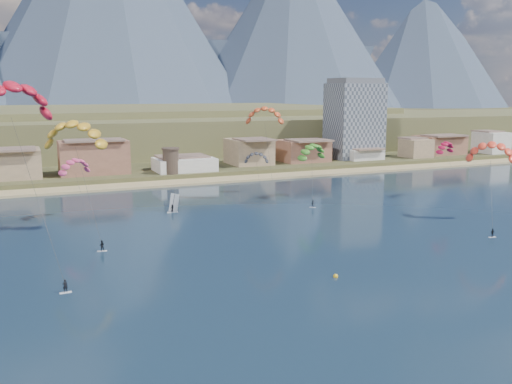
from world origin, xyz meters
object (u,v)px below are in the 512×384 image
at_px(apartment_tower, 354,119).
at_px(windsurfer, 173,207).
at_px(kitesurfer_red, 9,95).
at_px(kitesurfer_orange, 491,149).
at_px(buoy, 336,276).
at_px(kitesurfer_yellow, 74,131).
at_px(kitesurfer_green, 312,150).
at_px(watchtower, 171,161).

bearing_deg(apartment_tower, windsurfer, -145.76).
xyz_separation_m(kitesurfer_red, kitesurfer_orange, (97.33, -0.86, -11.94)).
relative_size(apartment_tower, buoy, 41.29).
height_order(kitesurfer_red, windsurfer, kitesurfer_red).
xyz_separation_m(kitesurfer_yellow, kitesurfer_green, (61.74, 13.03, -7.62)).
relative_size(kitesurfer_orange, windsurfer, 4.93).
height_order(kitesurfer_yellow, buoy, kitesurfer_yellow).
bearing_deg(kitesurfer_orange, windsurfer, 151.15).
height_order(kitesurfer_yellow, kitesurfer_green, kitesurfer_yellow).
height_order(kitesurfer_green, buoy, kitesurfer_green).
height_order(kitesurfer_red, kitesurfer_green, kitesurfer_red).
xyz_separation_m(kitesurfer_yellow, buoy, (33.57, -45.40, -20.76)).
xyz_separation_m(kitesurfer_red, kitesurfer_green, (72.88, 36.89, -14.74)).
xyz_separation_m(watchtower, kitesurfer_yellow, (-34.84, -59.26, 14.52)).
bearing_deg(kitesurfer_orange, kitesurfer_red, 179.49).
distance_m(kitesurfer_orange, buoy, 58.74).
distance_m(kitesurfer_orange, windsurfer, 74.22).
distance_m(kitesurfer_yellow, kitesurfer_orange, 89.80).
distance_m(watchtower, windsurfer, 50.66).
xyz_separation_m(windsurfer, buoy, (11.11, -55.79, -1.29)).
xyz_separation_m(kitesurfer_green, buoy, (-28.17, -58.43, -13.14)).
bearing_deg(apartment_tower, kitesurfer_orange, -106.30).
bearing_deg(buoy, kitesurfer_green, 64.26).
relative_size(apartment_tower, windsurfer, 7.12).
bearing_deg(watchtower, windsurfer, -104.21).
relative_size(kitesurfer_red, windsurfer, 7.11).
bearing_deg(kitesurfer_red, kitesurfer_orange, -0.51).
relative_size(kitesurfer_red, kitesurfer_green, 1.80).
bearing_deg(kitesurfer_yellow, kitesurfer_red, -115.03).
xyz_separation_m(apartment_tower, kitesurfer_yellow, (-114.84, -73.26, 3.07)).
bearing_deg(watchtower, buoy, -90.69).
xyz_separation_m(kitesurfer_red, buoy, (44.71, -21.54, -27.88)).
bearing_deg(apartment_tower, kitesurfer_red, -142.37).
distance_m(kitesurfer_red, kitesurfer_yellow, 27.28).
bearing_deg(kitesurfer_red, watchtower, 61.05).
relative_size(watchtower, kitesurfer_green, 0.48).
bearing_deg(windsurfer, watchtower, 75.79).
xyz_separation_m(kitesurfer_yellow, windsurfer, (22.47, 10.39, -19.46)).
distance_m(kitesurfer_red, buoy, 56.92).
distance_m(kitesurfer_green, windsurfer, 41.11).
xyz_separation_m(watchtower, windsurfer, (-12.37, -48.87, -4.94)).
bearing_deg(kitesurfer_orange, kitesurfer_green, 122.93).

